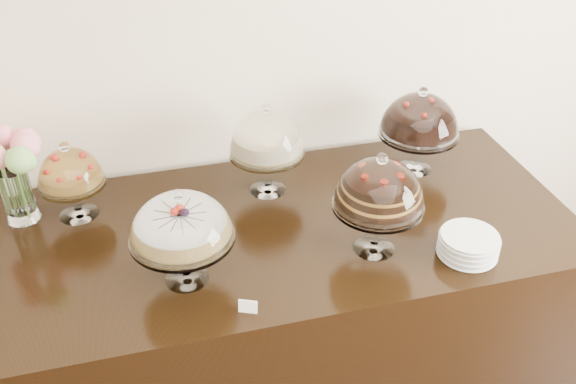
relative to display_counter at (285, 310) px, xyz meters
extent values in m
cube|color=beige|center=(0.08, 0.55, 1.05)|extent=(5.00, 0.04, 3.00)
cube|color=black|center=(0.00, 0.00, 0.00)|extent=(2.20, 1.00, 0.90)
cone|color=white|center=(-0.40, -0.21, 0.46)|extent=(0.15, 0.15, 0.02)
cylinder|color=white|center=(-0.40, -0.21, 0.55)|extent=(0.03, 0.03, 0.15)
cylinder|color=white|center=(-0.40, -0.21, 0.63)|extent=(0.34, 0.34, 0.01)
cylinder|color=tan|center=(-0.40, -0.21, 0.66)|extent=(0.29, 0.29, 0.06)
sphere|color=red|center=(-0.32, -0.19, 0.70)|extent=(0.02, 0.02, 0.02)
sphere|color=red|center=(-0.45, -0.16, 0.70)|extent=(0.02, 0.02, 0.02)
sphere|color=red|center=(-0.41, -0.29, 0.70)|extent=(0.02, 0.02, 0.02)
sphere|color=white|center=(-0.40, -0.21, 0.79)|extent=(0.04, 0.04, 0.04)
cone|color=white|center=(0.27, -0.22, 0.46)|extent=(0.15, 0.15, 0.02)
cylinder|color=white|center=(0.27, -0.22, 0.55)|extent=(0.03, 0.03, 0.16)
cylinder|color=white|center=(0.27, -0.22, 0.64)|extent=(0.32, 0.32, 0.01)
cylinder|color=black|center=(0.27, -0.22, 0.70)|extent=(0.23, 0.23, 0.10)
sphere|color=red|center=(0.34, -0.20, 0.76)|extent=(0.02, 0.02, 0.02)
sphere|color=red|center=(0.29, -0.16, 0.76)|extent=(0.02, 0.02, 0.02)
sphere|color=red|center=(0.23, -0.18, 0.76)|extent=(0.02, 0.02, 0.02)
sphere|color=red|center=(0.21, -0.24, 0.76)|extent=(0.02, 0.02, 0.02)
sphere|color=red|center=(0.26, -0.28, 0.76)|extent=(0.02, 0.02, 0.02)
sphere|color=red|center=(0.32, -0.26, 0.76)|extent=(0.02, 0.02, 0.02)
sphere|color=white|center=(0.27, -0.22, 0.82)|extent=(0.04, 0.04, 0.04)
cone|color=white|center=(-0.01, 0.25, 0.46)|extent=(0.15, 0.15, 0.02)
cylinder|color=white|center=(-0.01, 0.25, 0.55)|extent=(0.03, 0.03, 0.14)
cylinder|color=white|center=(-0.01, 0.25, 0.62)|extent=(0.30, 0.30, 0.01)
cylinder|color=beige|center=(-0.01, 0.25, 0.67)|extent=(0.25, 0.25, 0.07)
sphere|color=white|center=(-0.01, 0.25, 0.82)|extent=(0.04, 0.04, 0.04)
cone|color=white|center=(0.64, 0.25, 0.46)|extent=(0.15, 0.15, 0.02)
cylinder|color=white|center=(0.64, 0.25, 0.55)|extent=(0.03, 0.03, 0.14)
cylinder|color=white|center=(0.64, 0.25, 0.62)|extent=(0.33, 0.33, 0.01)
cylinder|color=black|center=(0.64, 0.25, 0.67)|extent=(0.26, 0.26, 0.09)
sphere|color=red|center=(0.70, 0.27, 0.72)|extent=(0.02, 0.02, 0.02)
sphere|color=red|center=(0.58, 0.29, 0.72)|extent=(0.02, 0.02, 0.02)
sphere|color=red|center=(0.62, 0.18, 0.72)|extent=(0.02, 0.02, 0.02)
sphere|color=white|center=(0.64, 0.25, 0.81)|extent=(0.04, 0.04, 0.04)
cone|color=white|center=(-0.75, 0.27, 0.46)|extent=(0.15, 0.15, 0.02)
cylinder|color=white|center=(-0.75, 0.27, 0.53)|extent=(0.03, 0.03, 0.11)
cylinder|color=white|center=(-0.75, 0.27, 0.59)|extent=(0.25, 0.25, 0.01)
cylinder|color=#AE8033|center=(-0.75, 0.27, 0.62)|extent=(0.20, 0.20, 0.04)
sphere|color=red|center=(-0.70, 0.28, 0.65)|extent=(0.02, 0.02, 0.02)
sphere|color=red|center=(-0.74, 0.32, 0.65)|extent=(0.02, 0.02, 0.02)
sphere|color=red|center=(-0.79, 0.30, 0.65)|extent=(0.02, 0.02, 0.02)
sphere|color=red|center=(-0.80, 0.25, 0.65)|extent=(0.02, 0.02, 0.02)
sphere|color=red|center=(-0.76, 0.21, 0.65)|extent=(0.02, 0.02, 0.02)
sphere|color=red|center=(-0.71, 0.23, 0.65)|extent=(0.02, 0.02, 0.02)
sphere|color=white|center=(-0.75, 0.27, 0.75)|extent=(0.04, 0.04, 0.04)
cylinder|color=white|center=(-0.95, 0.29, 0.56)|extent=(0.11, 0.11, 0.22)
cylinder|color=#476B2D|center=(-0.92, 0.29, 0.62)|extent=(0.01, 0.01, 0.27)
sphere|color=pink|center=(-0.89, 0.29, 0.76)|extent=(0.10, 0.10, 0.10)
cylinder|color=#476B2D|center=(-0.93, 0.34, 0.61)|extent=(0.01, 0.01, 0.24)
sphere|color=pink|center=(-0.90, 0.39, 0.73)|extent=(0.10, 0.10, 0.10)
cylinder|color=#476B2D|center=(-0.97, 0.36, 0.61)|extent=(0.01, 0.01, 0.25)
sphere|color=pink|center=(-0.98, 0.42, 0.74)|extent=(0.10, 0.10, 0.10)
cylinder|color=#476B2D|center=(-0.98, 0.30, 0.61)|extent=(0.01, 0.01, 0.24)
cylinder|color=#476B2D|center=(-0.98, 0.28, 0.63)|extent=(0.01, 0.01, 0.27)
cylinder|color=#476B2D|center=(-0.97, 0.25, 0.63)|extent=(0.01, 0.01, 0.29)
cylinder|color=#476B2D|center=(-0.92, 0.23, 0.63)|extent=(0.01, 0.01, 0.28)
sphere|color=#74AD53|center=(-0.89, 0.17, 0.77)|extent=(0.10, 0.10, 0.10)
cylinder|color=silver|center=(0.58, -0.34, 0.45)|extent=(0.21, 0.21, 0.01)
cylinder|color=silver|center=(0.58, -0.34, 0.47)|extent=(0.20, 0.20, 0.01)
cylinder|color=silver|center=(0.58, -0.34, 0.48)|extent=(0.21, 0.21, 0.01)
cylinder|color=silver|center=(0.58, -0.34, 0.49)|extent=(0.20, 0.20, 0.01)
cylinder|color=silver|center=(0.58, -0.34, 0.50)|extent=(0.21, 0.21, 0.01)
cylinder|color=silver|center=(0.58, -0.34, 0.51)|extent=(0.20, 0.20, 0.01)
cylinder|color=silver|center=(0.58, -0.34, 0.52)|extent=(0.21, 0.21, 0.01)
cylinder|color=silver|center=(0.58, -0.34, 0.53)|extent=(0.20, 0.20, 0.01)
cube|color=white|center=(-0.23, -0.42, 0.47)|extent=(0.06, 0.04, 0.04)
camera|label=1|loc=(-0.48, -1.87, 1.91)|focal=40.00mm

